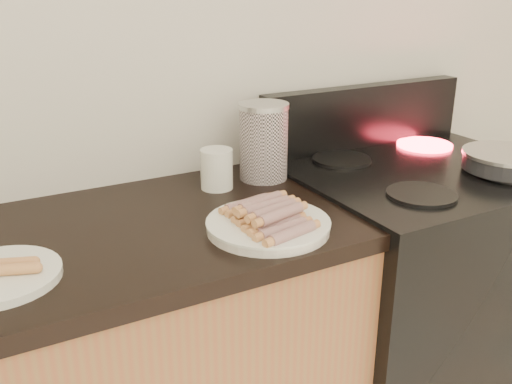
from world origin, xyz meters
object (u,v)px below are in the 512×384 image
stove (408,302)px  frying_pan (508,161)px  main_plate (268,227)px  canister (264,141)px  mug (217,169)px

stove → frying_pan: size_ratio=2.10×
stove → main_plate: size_ratio=3.27×
frying_pan → main_plate: size_ratio=1.55×
canister → mug: canister is taller
canister → mug: (-0.15, -0.01, -0.05)m
stove → frying_pan: 0.54m
main_plate → stove: bearing=13.2°
stove → mug: 0.79m
main_plate → mug: mug is taller
stove → frying_pan: frying_pan is taller
frying_pan → canister: 0.70m
stove → canister: canister is taller
canister → mug: bearing=-175.9°
stove → main_plate: bearing=-166.8°
stove → canister: 0.73m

